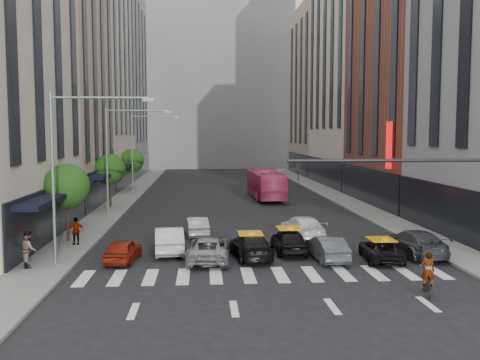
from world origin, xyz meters
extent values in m
plane|color=black|center=(0.00, 0.00, 0.00)|extent=(160.00, 160.00, 0.00)
cube|color=slate|center=(-11.50, 30.00, 0.07)|extent=(3.00, 96.00, 0.15)
cube|color=slate|center=(11.50, 30.00, 0.07)|extent=(3.00, 96.00, 0.15)
cube|color=tan|center=(-17.00, 28.00, 12.00)|extent=(8.00, 16.00, 24.00)
cube|color=beige|center=(-17.00, 46.00, 18.00)|extent=(8.00, 20.00, 36.00)
cube|color=gray|center=(-17.00, 65.00, 15.00)|extent=(8.00, 18.00, 30.00)
cube|color=brown|center=(17.00, 27.00, 13.00)|extent=(8.00, 18.00, 26.00)
cube|color=beige|center=(17.00, 46.00, 20.00)|extent=(8.00, 20.00, 40.00)
cube|color=tan|center=(17.00, 65.00, 14.00)|extent=(8.00, 18.00, 28.00)
cube|color=gray|center=(0.00, 85.00, 18.00)|extent=(30.00, 10.00, 36.00)
cylinder|color=black|center=(-11.80, 10.00, 1.72)|extent=(0.18, 0.18, 3.15)
sphere|color=#1D4313|center=(-11.80, 10.00, 3.66)|extent=(2.88, 2.88, 2.88)
cylinder|color=black|center=(-11.80, 26.00, 1.72)|extent=(0.18, 0.18, 3.15)
sphere|color=#1D4313|center=(-11.80, 26.00, 3.66)|extent=(2.88, 2.88, 2.88)
cylinder|color=black|center=(-11.80, 42.00, 1.72)|extent=(0.18, 0.18, 3.15)
sphere|color=#1D4313|center=(-11.80, 42.00, 3.66)|extent=(2.88, 2.88, 2.88)
cylinder|color=gray|center=(-11.00, 4.00, 4.65)|extent=(0.16, 0.16, 9.00)
cylinder|color=gray|center=(-8.50, 4.00, 8.85)|extent=(5.00, 0.12, 0.12)
cube|color=gray|center=(-6.00, 4.00, 8.75)|extent=(0.60, 0.25, 0.18)
cylinder|color=gray|center=(-11.00, 20.00, 4.65)|extent=(0.16, 0.16, 9.00)
cylinder|color=gray|center=(-8.50, 20.00, 8.85)|extent=(5.00, 0.12, 0.12)
cube|color=gray|center=(-6.00, 20.00, 8.75)|extent=(0.60, 0.25, 0.18)
cylinder|color=gray|center=(-11.00, 36.00, 4.65)|extent=(0.16, 0.16, 9.00)
cylinder|color=gray|center=(-8.50, 36.00, 8.85)|extent=(5.00, 0.12, 0.12)
cube|color=gray|center=(-6.00, 36.00, 8.75)|extent=(0.60, 0.25, 0.18)
cylinder|color=black|center=(5.50, -1.00, 5.80)|extent=(10.00, 0.16, 0.16)
imported|color=black|center=(1.00, -1.00, 5.30)|extent=(0.13, 0.16, 0.80)
cube|color=red|center=(12.60, 20.00, 6.00)|extent=(0.30, 0.70, 4.00)
imported|color=maroon|center=(-7.59, 4.84, 0.64)|extent=(1.90, 3.88, 1.27)
imported|color=silver|center=(-5.20, 6.86, 0.77)|extent=(2.00, 4.77, 1.53)
imported|color=gray|center=(-2.90, 4.61, 0.68)|extent=(2.57, 5.04, 1.36)
imported|color=black|center=(-0.55, 5.19, 0.69)|extent=(2.49, 4.96, 1.38)
imported|color=black|center=(1.81, 6.29, 0.72)|extent=(1.83, 4.30, 1.45)
imported|color=#42454A|center=(3.63, 4.36, 0.68)|extent=(1.73, 4.20, 1.35)
imported|color=black|center=(6.59, 4.07, 0.58)|extent=(2.40, 4.38, 1.16)
imported|color=#36383C|center=(8.85, 5.07, 0.75)|extent=(2.67, 5.37, 1.50)
imported|color=#AFB0B5|center=(-3.63, 11.95, 0.66)|extent=(1.80, 4.11, 1.31)
imported|color=white|center=(3.44, 10.64, 0.74)|extent=(2.65, 5.30, 1.48)
imported|color=#CE3C70|center=(3.54, 32.12, 1.57)|extent=(3.06, 11.36, 3.14)
imported|color=black|center=(6.46, -2.32, 0.43)|extent=(0.93, 1.71, 0.86)
imported|color=gray|center=(6.46, -2.32, 1.69)|extent=(0.68, 0.53, 1.67)
imported|color=gray|center=(-12.16, 3.34, 1.10)|extent=(1.00, 1.12, 1.90)
imported|color=gray|center=(-11.00, 8.77, 1.01)|extent=(1.09, 0.77, 1.72)
camera|label=1|loc=(-3.27, -24.32, 7.03)|focal=40.00mm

